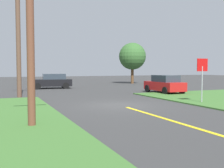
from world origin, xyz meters
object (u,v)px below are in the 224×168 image
(car_approaching_junction, at_px, (52,81))
(utility_pole_near, at_px, (30,24))
(stop_sign, at_px, (202,72))
(car_on_crossroad, at_px, (165,84))
(oak_tree_left, at_px, (132,56))
(utility_pole_mid, at_px, (18,42))

(car_approaching_junction, height_order, utility_pole_near, utility_pole_near)
(stop_sign, relative_size, car_on_crossroad, 0.68)
(utility_pole_near, bearing_deg, car_on_crossroad, 38.31)
(car_approaching_junction, distance_m, oak_tree_left, 14.04)
(stop_sign, bearing_deg, utility_pole_mid, -37.02)
(oak_tree_left, bearing_deg, utility_pole_near, -124.40)
(car_approaching_junction, bearing_deg, car_on_crossroad, 135.32)
(car_on_crossroad, xyz_separation_m, utility_pole_mid, (-12.23, 1.46, 3.39))
(car_on_crossroad, height_order, utility_pole_near, utility_pole_near)
(car_on_crossroad, relative_size, oak_tree_left, 0.70)
(car_on_crossroad, distance_m, car_approaching_junction, 12.66)
(car_approaching_junction, xyz_separation_m, oak_tree_left, (12.64, 5.24, 3.16))
(stop_sign, distance_m, utility_pole_near, 11.32)
(car_on_crossroad, bearing_deg, car_approaching_junction, 39.60)
(car_on_crossroad, distance_m, oak_tree_left, 15.80)
(stop_sign, height_order, utility_pole_mid, utility_pole_mid)
(utility_pole_mid, bearing_deg, car_approaching_junction, 63.95)
(car_on_crossroad, xyz_separation_m, utility_pole_near, (-12.59, -9.95, 3.04))
(stop_sign, relative_size, utility_pole_mid, 0.35)
(car_on_crossroad, bearing_deg, utility_pole_near, 127.26)
(stop_sign, xyz_separation_m, utility_pole_mid, (-10.39, 8.37, 2.18))
(stop_sign, bearing_deg, oak_tree_left, -104.15)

